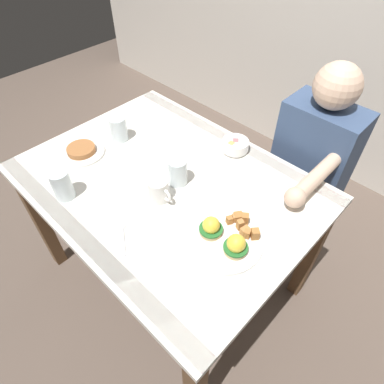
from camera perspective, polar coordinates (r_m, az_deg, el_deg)
The scene contains 11 objects.
ground_plane at distance 1.96m, azimuth -3.21°, elevation -13.82°, with size 6.00×6.00×0.00m, color brown.
dining_table at distance 1.45m, azimuth -4.22°, elevation -1.09°, with size 1.20×0.90×0.74m.
eggs_benedict_plate at distance 1.15m, azimuth 5.83°, elevation -7.83°, with size 0.27×0.27×0.09m.
fruit_bowl at distance 1.51m, azimuth 7.43°, elevation 7.92°, with size 0.12×0.12×0.06m.
coffee_mug at distance 1.27m, azimuth -5.74°, elevation 0.42°, with size 0.11×0.08×0.09m.
fork at distance 1.20m, azimuth -11.90°, elevation -7.32°, with size 0.14×0.10×0.00m.
water_glass_near at distance 1.32m, azimuth -2.48°, elevation 3.35°, with size 0.08×0.08×0.11m.
water_glass_far at distance 1.59m, azimuth -12.51°, elevation 10.43°, with size 0.08×0.08×0.11m.
water_glass_extra at distance 1.36m, azimuth -21.41°, elevation 0.92°, with size 0.08×0.08×0.12m.
side_plate at distance 1.57m, azimuth -18.48°, elevation 6.67°, with size 0.20×0.20×0.04m.
diner_person at distance 1.67m, azimuth 19.47°, elevation 4.34°, with size 0.34×0.54×1.14m.
Camera 1 is at (0.76, -0.63, 1.69)m, focal length 30.96 mm.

